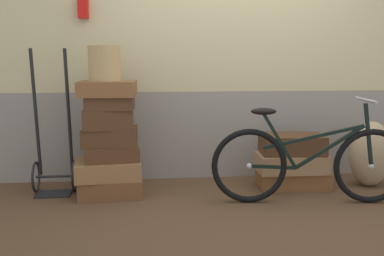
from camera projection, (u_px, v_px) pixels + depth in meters
name	position (u px, v px, depth m)	size (l,w,h in m)	color
ground	(252.00, 201.00, 4.05)	(8.84, 5.20, 0.06)	#513823
station_building	(236.00, 42.00, 4.66)	(6.84, 0.74, 2.84)	gray
suitcase_0	(111.00, 185.00, 4.15)	(0.57, 0.50, 0.17)	brown
suitcase_1	(107.00, 169.00, 4.11)	(0.58, 0.47, 0.16)	olive
suitcase_2	(112.00, 153.00, 4.11)	(0.48, 0.39, 0.13)	#4C2D19
suitcase_3	(110.00, 136.00, 4.12)	(0.48, 0.40, 0.16)	#4C2D19
suitcase_4	(109.00, 119.00, 4.07)	(0.44, 0.35, 0.18)	#4C2D19
suitcase_5	(110.00, 103.00, 4.02)	(0.42, 0.32, 0.12)	#4C2D19
suitcase_6	(108.00, 89.00, 4.02)	(0.50, 0.42, 0.14)	brown
suitcase_7	(293.00, 179.00, 4.38)	(0.67, 0.38, 0.17)	brown
suitcase_8	(291.00, 163.00, 4.32)	(0.66, 0.37, 0.17)	#9E754C
suitcase_9	(292.00, 144.00, 4.32)	(0.60, 0.37, 0.19)	#4C2D19
wicker_basket	(105.00, 63.00, 3.99)	(0.29, 0.29, 0.31)	tan
luggage_trolley	(54.00, 159.00, 4.18)	(0.38, 0.37, 1.35)	black
burlap_sack	(371.00, 154.00, 4.39)	(0.41, 0.35, 0.65)	tan
bicycle	(310.00, 163.00, 3.86)	(1.71, 0.46, 0.92)	black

